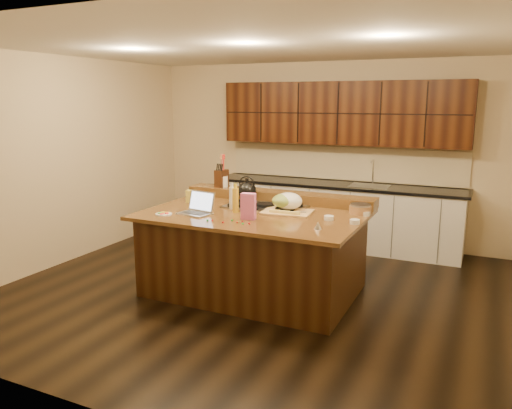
% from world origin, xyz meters
% --- Properties ---
extents(room, '(5.52, 5.02, 2.72)m').
position_xyz_m(room, '(0.00, 0.00, 1.35)').
color(room, black).
rests_on(room, ground).
extents(island, '(2.40, 1.60, 0.92)m').
position_xyz_m(island, '(0.00, 0.00, 0.46)').
color(island, black).
rests_on(island, ground).
extents(back_ledge, '(2.40, 0.30, 0.12)m').
position_xyz_m(back_ledge, '(0.00, 0.70, 0.98)').
color(back_ledge, black).
rests_on(back_ledge, island).
extents(cooktop, '(0.92, 0.52, 0.05)m').
position_xyz_m(cooktop, '(0.00, 0.30, 0.94)').
color(cooktop, gray).
rests_on(cooktop, island).
extents(back_counter, '(3.70, 0.66, 2.40)m').
position_xyz_m(back_counter, '(0.30, 2.23, 0.98)').
color(back_counter, silver).
rests_on(back_counter, ground).
extents(kettle, '(0.31, 0.31, 0.21)m').
position_xyz_m(kettle, '(-0.30, 0.43, 1.07)').
color(kettle, black).
rests_on(kettle, cooktop).
extents(green_bowl, '(0.37, 0.37, 0.16)m').
position_xyz_m(green_bowl, '(0.30, 0.17, 1.05)').
color(green_bowl, olive).
rests_on(green_bowl, cooktop).
extents(laptop, '(0.38, 0.33, 0.24)m').
position_xyz_m(laptop, '(-0.54, -0.31, 0.98)').
color(laptop, '#B7B7BC').
rests_on(laptop, island).
extents(oil_bottle, '(0.08, 0.08, 0.27)m').
position_xyz_m(oil_bottle, '(-0.19, -0.08, 1.06)').
color(oil_bottle, gold).
rests_on(oil_bottle, island).
extents(vinegar_bottle, '(0.08, 0.08, 0.25)m').
position_xyz_m(vinegar_bottle, '(-0.31, 0.06, 1.04)').
color(vinegar_bottle, silver).
rests_on(vinegar_bottle, island).
extents(wooden_tray, '(0.57, 0.45, 0.22)m').
position_xyz_m(wooden_tray, '(0.33, 0.18, 1.02)').
color(wooden_tray, tan).
rests_on(wooden_tray, island).
extents(ramekin_a, '(0.13, 0.13, 0.04)m').
position_xyz_m(ramekin_a, '(0.85, 0.01, 0.94)').
color(ramekin_a, white).
rests_on(ramekin_a, island).
extents(ramekin_b, '(0.11, 0.11, 0.04)m').
position_xyz_m(ramekin_b, '(1.14, -0.04, 0.94)').
color(ramekin_b, white).
rests_on(ramekin_b, island).
extents(ramekin_c, '(0.11, 0.11, 0.04)m').
position_xyz_m(ramekin_c, '(1.15, 0.37, 0.94)').
color(ramekin_c, white).
rests_on(ramekin_c, island).
extents(strainer_bowl, '(0.25, 0.25, 0.09)m').
position_xyz_m(strainer_bowl, '(1.08, 0.43, 0.97)').
color(strainer_bowl, '#996B3F').
rests_on(strainer_bowl, island).
extents(kitchen_timer, '(0.09, 0.09, 0.07)m').
position_xyz_m(kitchen_timer, '(0.87, -0.39, 0.96)').
color(kitchen_timer, silver).
rests_on(kitchen_timer, island).
extents(pink_bag, '(0.16, 0.10, 0.28)m').
position_xyz_m(pink_bag, '(0.08, -0.32, 1.06)').
color(pink_bag, '#D765AF').
rests_on(pink_bag, island).
extents(candy_plate, '(0.23, 0.23, 0.01)m').
position_xyz_m(candy_plate, '(-0.84, -0.52, 0.93)').
color(candy_plate, white).
rests_on(candy_plate, island).
extents(package_box, '(0.12, 0.10, 0.15)m').
position_xyz_m(package_box, '(-0.93, 0.17, 1.00)').
color(package_box, gold).
rests_on(package_box, island).
extents(utensil_crock, '(0.13, 0.13, 0.14)m').
position_xyz_m(utensil_crock, '(-0.77, 0.70, 1.11)').
color(utensil_crock, white).
rests_on(utensil_crock, back_ledge).
extents(knife_block, '(0.13, 0.19, 0.22)m').
position_xyz_m(knife_block, '(-0.79, 0.70, 1.15)').
color(knife_block, black).
rests_on(knife_block, back_ledge).
extents(gumdrop_0, '(0.02, 0.02, 0.02)m').
position_xyz_m(gumdrop_0, '(0.06, -0.52, 0.93)').
color(gumdrop_0, red).
rests_on(gumdrop_0, island).
extents(gumdrop_1, '(0.02, 0.02, 0.02)m').
position_xyz_m(gumdrop_1, '(-0.26, -0.57, 0.93)').
color(gumdrop_1, '#198C26').
rests_on(gumdrop_1, island).
extents(gumdrop_2, '(0.02, 0.02, 0.02)m').
position_xyz_m(gumdrop_2, '(0.19, -0.51, 0.93)').
color(gumdrop_2, red).
rests_on(gumdrop_2, island).
extents(gumdrop_3, '(0.02, 0.02, 0.02)m').
position_xyz_m(gumdrop_3, '(-0.03, -0.46, 0.93)').
color(gumdrop_3, '#198C26').
rests_on(gumdrop_3, island).
extents(gumdrop_4, '(0.02, 0.02, 0.02)m').
position_xyz_m(gumdrop_4, '(-0.08, -0.58, 0.93)').
color(gumdrop_4, red).
rests_on(gumdrop_4, island).
extents(gumdrop_5, '(0.02, 0.02, 0.02)m').
position_xyz_m(gumdrop_5, '(0.13, -0.54, 0.93)').
color(gumdrop_5, '#198C26').
rests_on(gumdrop_5, island).
extents(gumdrop_6, '(0.02, 0.02, 0.02)m').
position_xyz_m(gumdrop_6, '(0.09, -0.46, 0.93)').
color(gumdrop_6, red).
rests_on(gumdrop_6, island).
extents(gumdrop_7, '(0.02, 0.02, 0.02)m').
position_xyz_m(gumdrop_7, '(0.06, -0.50, 0.93)').
color(gumdrop_7, '#198C26').
rests_on(gumdrop_7, island).
extents(gumdrop_8, '(0.02, 0.02, 0.02)m').
position_xyz_m(gumdrop_8, '(-0.21, -0.56, 0.93)').
color(gumdrop_8, red).
rests_on(gumdrop_8, island).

